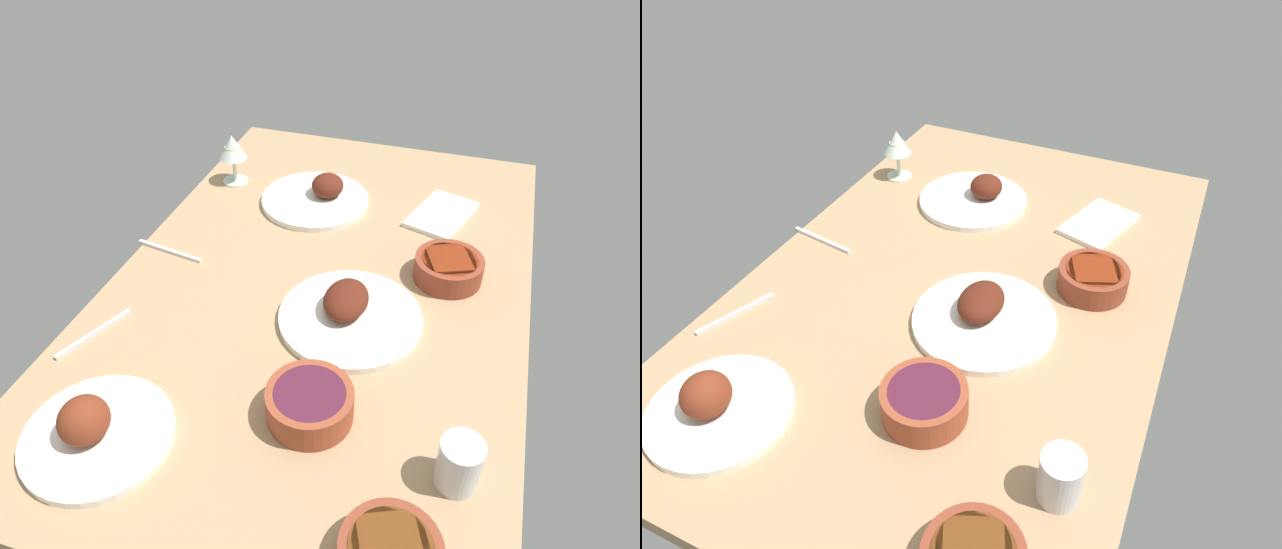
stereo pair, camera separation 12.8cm
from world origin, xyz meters
TOP-DOWN VIEW (x-y plane):
  - dining_table at (0.00, 0.00)cm, footprint 140.00×90.00cm
  - plate_near_viewer at (-9.87, -9.21)cm, footprint 29.46×29.46cm
  - plate_center_main at (-50.54, 23.51)cm, footprint 25.26×25.26cm
  - plate_far_side at (31.76, 10.21)cm, footprint 28.35×28.35cm
  - bowl_sauce at (9.39, -26.80)cm, footprint 15.11×15.11cm
  - bowl_onions at (-35.46, -9.04)cm, footprint 15.14×15.14cm
  - wine_glass at (35.41, 35.66)cm, footprint 7.60×7.60cm
  - water_tumbler at (-40.80, -34.60)cm, footprint 6.86×6.86cm
  - folded_napkin at (34.34, -22.15)cm, footprint 22.60×17.86cm
  - fork_loose at (0.25, 37.24)cm, footprint 3.71×17.67cm
  - spoon_loose at (-29.27, 38.23)cm, footprint 16.45×7.14cm

SIDE VIEW (x-z plane):
  - dining_table at x=0.00cm, z-range 0.00..4.00cm
  - fork_loose at x=0.25cm, z-range 4.00..4.80cm
  - spoon_loose at x=-29.27cm, z-range 4.00..4.80cm
  - folded_napkin at x=34.34cm, z-range 4.00..5.20cm
  - plate_far_side at x=31.76cm, z-range 2.02..9.44cm
  - plate_near_viewer at x=-9.87cm, z-range 2.34..9.41cm
  - plate_center_main at x=-50.54cm, z-range 1.75..11.03cm
  - bowl_sauce at x=9.39cm, z-range 4.25..9.76cm
  - bowl_onions at x=-35.46cm, z-range 4.25..10.37cm
  - water_tumbler at x=-40.80cm, z-range 4.00..13.22cm
  - wine_glass at x=35.41cm, z-range 6.93..20.93cm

